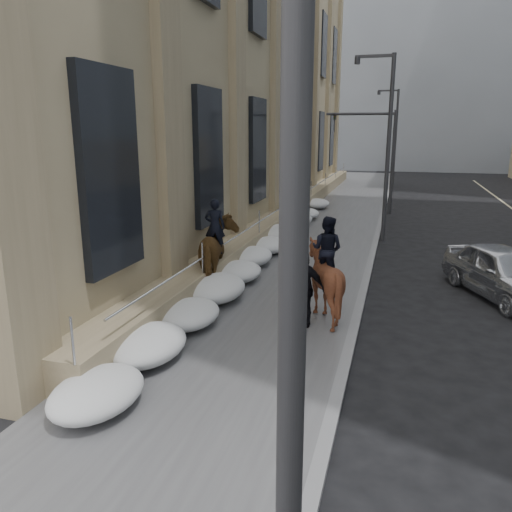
% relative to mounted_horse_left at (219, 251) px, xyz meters
% --- Properties ---
extents(ground, '(140.00, 140.00, 0.00)m').
position_rel_mounted_horse_left_xyz_m(ground, '(1.75, -5.25, -1.25)').
color(ground, black).
rests_on(ground, ground).
extents(sidewalk, '(5.00, 80.00, 0.12)m').
position_rel_mounted_horse_left_xyz_m(sidewalk, '(1.75, 4.75, -1.19)').
color(sidewalk, '#48484A').
rests_on(sidewalk, ground).
extents(curb, '(0.24, 80.00, 0.12)m').
position_rel_mounted_horse_left_xyz_m(curb, '(4.37, 4.75, -1.19)').
color(curb, slate).
rests_on(curb, ground).
extents(limestone_building, '(6.10, 44.00, 18.00)m').
position_rel_mounted_horse_left_xyz_m(limestone_building, '(-3.50, 14.71, 7.65)').
color(limestone_building, '#8D7C5C').
rests_on(limestone_building, ground).
extents(bg_building_mid, '(30.00, 12.00, 28.00)m').
position_rel_mounted_horse_left_xyz_m(bg_building_mid, '(5.75, 54.75, 12.75)').
color(bg_building_mid, slate).
rests_on(bg_building_mid, ground).
extents(bg_building_far, '(24.00, 12.00, 20.00)m').
position_rel_mounted_horse_left_xyz_m(bg_building_far, '(-4.25, 66.75, 8.75)').
color(bg_building_far, gray).
rests_on(bg_building_far, ground).
extents(streetlight_near, '(1.71, 0.24, 8.00)m').
position_rel_mounted_horse_left_xyz_m(streetlight_near, '(4.49, -11.25, 3.33)').
color(streetlight_near, '#2D2D30').
rests_on(streetlight_near, ground).
extents(streetlight_mid, '(1.71, 0.24, 8.00)m').
position_rel_mounted_horse_left_xyz_m(streetlight_mid, '(4.49, 8.75, 3.33)').
color(streetlight_mid, '#2D2D30').
rests_on(streetlight_mid, ground).
extents(streetlight_far, '(1.71, 0.24, 8.00)m').
position_rel_mounted_horse_left_xyz_m(streetlight_far, '(4.49, 28.75, 3.33)').
color(streetlight_far, '#2D2D30').
rests_on(streetlight_far, ground).
extents(traffic_signal, '(4.10, 0.22, 6.00)m').
position_rel_mounted_horse_left_xyz_m(traffic_signal, '(3.83, 16.75, 2.75)').
color(traffic_signal, '#2D2D30').
rests_on(traffic_signal, ground).
extents(snow_bank, '(1.70, 18.10, 0.76)m').
position_rel_mounted_horse_left_xyz_m(snow_bank, '(0.33, 2.85, -0.78)').
color(snow_bank, silver).
rests_on(snow_bank, sidewalk).
extents(mounted_horse_left, '(1.80, 2.78, 2.74)m').
position_rel_mounted_horse_left_xyz_m(mounted_horse_left, '(0.00, 0.00, 0.00)').
color(mounted_horse_left, '#4C3216').
rests_on(mounted_horse_left, sidewalk).
extents(mounted_horse_right, '(2.00, 2.15, 2.66)m').
position_rel_mounted_horse_left_xyz_m(mounted_horse_right, '(3.52, -1.72, -0.03)').
color(mounted_horse_right, '#472314').
rests_on(mounted_horse_right, sidewalk).
extents(pedestrian, '(1.16, 0.55, 1.92)m').
position_rel_mounted_horse_left_xyz_m(pedestrian, '(3.08, -2.39, -0.17)').
color(pedestrian, black).
rests_on(pedestrian, sidewalk).
extents(car_silver, '(3.56, 4.98, 1.58)m').
position_rel_mounted_horse_left_xyz_m(car_silver, '(8.41, 1.67, -0.46)').
color(car_silver, '#AEB0B6').
rests_on(car_silver, ground).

